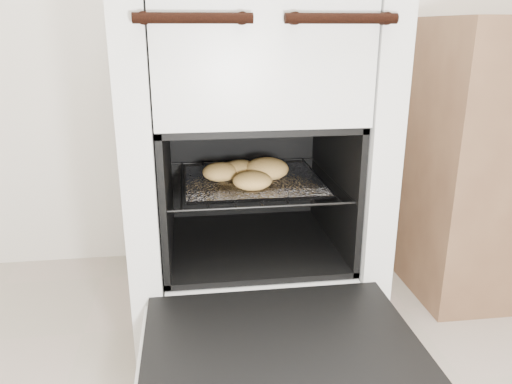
# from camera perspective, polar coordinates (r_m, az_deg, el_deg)

# --- Properties ---
(stove) EXTENTS (0.66, 0.73, 1.00)m
(stove) POSITION_cam_1_polar(r_m,az_deg,el_deg) (1.47, -0.85, 3.96)
(stove) COLOR silver
(stove) RESTS_ON ground
(oven_door) EXTENTS (0.59, 0.46, 0.04)m
(oven_door) POSITION_cam_1_polar(r_m,az_deg,el_deg) (1.09, 2.97, -17.67)
(oven_door) COLOR black
(oven_door) RESTS_ON stove
(oven_rack) EXTENTS (0.48, 0.46, 0.01)m
(oven_rack) POSITION_cam_1_polar(r_m,az_deg,el_deg) (1.42, -0.48, 1.28)
(oven_rack) COLOR black
(oven_rack) RESTS_ON stove
(foil_sheet) EXTENTS (0.37, 0.33, 0.01)m
(foil_sheet) POSITION_cam_1_polar(r_m,az_deg,el_deg) (1.39, -0.37, 1.27)
(foil_sheet) COLOR white
(foil_sheet) RESTS_ON oven_rack
(baked_rolls) EXTENTS (0.26, 0.26, 0.06)m
(baked_rolls) POSITION_cam_1_polar(r_m,az_deg,el_deg) (1.38, -0.65, 2.42)
(baked_rolls) COLOR #E0AD59
(baked_rolls) RESTS_ON foil_sheet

